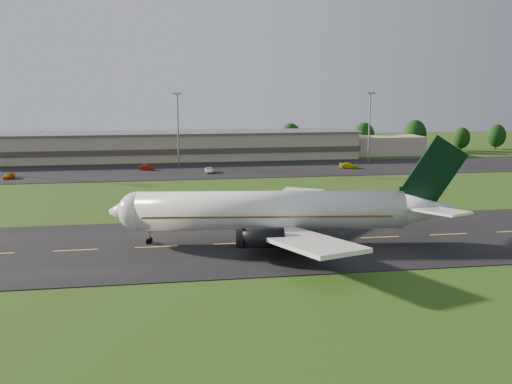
{
  "coord_description": "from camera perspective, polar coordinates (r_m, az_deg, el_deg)",
  "views": [
    {
      "loc": [
        1.9,
        -78.58,
        22.61
      ],
      "look_at": [
        15.46,
        8.0,
        6.0
      ],
      "focal_mm": 40.0,
      "sensor_mm": 36.0,
      "label": 1
    }
  ],
  "objects": [
    {
      "name": "ground",
      "position": [
        81.79,
        -9.93,
        -5.48
      ],
      "size": [
        360.0,
        360.0,
        0.0
      ],
      "primitive_type": "plane",
      "color": "#2C4D13",
      "rests_on": "ground"
    },
    {
      "name": "airliner",
      "position": [
        81.94,
        2.06,
        -1.93
      ],
      "size": [
        51.19,
        41.86,
        15.57
      ],
      "rotation": [
        0.0,
        0.0,
        -0.12
      ],
      "color": "white",
      "rests_on": "ground"
    },
    {
      "name": "service_vehicle_d",
      "position": [
        157.15,
        9.28,
        2.63
      ],
      "size": [
        5.49,
        3.31,
        1.49
      ],
      "primitive_type": "imported",
      "rotation": [
        0.0,
        0.0,
        1.32
      ],
      "color": "yellow",
      "rests_on": "apron"
    },
    {
      "name": "service_vehicle_a",
      "position": [
        150.66,
        -23.49,
        1.52
      ],
      "size": [
        2.18,
        4.38,
        1.43
      ],
      "primitive_type": "imported",
      "rotation": [
        0.0,
        0.0,
        -0.12
      ],
      "color": "orange",
      "rests_on": "apron"
    },
    {
      "name": "light_mast_centre",
      "position": [
        158.92,
        -7.83,
        7.07
      ],
      "size": [
        2.4,
        1.2,
        20.35
      ],
      "color": "gray",
      "rests_on": "ground"
    },
    {
      "name": "apron",
      "position": [
        152.28,
        -9.52,
        2.06
      ],
      "size": [
        260.0,
        30.0,
        0.1
      ],
      "primitive_type": "cube",
      "color": "black",
      "rests_on": "ground"
    },
    {
      "name": "light_mast_east",
      "position": [
        169.18,
        11.29,
        7.18
      ],
      "size": [
        2.4,
        1.2,
        20.35
      ],
      "color": "gray",
      "rests_on": "ground"
    },
    {
      "name": "taxiway",
      "position": [
        81.78,
        -9.93,
        -5.45
      ],
      "size": [
        220.0,
        30.0,
        0.1
      ],
      "primitive_type": "cube",
      "color": "black",
      "rests_on": "ground"
    },
    {
      "name": "service_vehicle_b",
      "position": [
        154.64,
        -10.87,
        2.42
      ],
      "size": [
        4.32,
        2.71,
        1.34
      ],
      "primitive_type": "imported",
      "rotation": [
        0.0,
        0.0,
        1.23
      ],
      "color": "maroon",
      "rests_on": "apron"
    },
    {
      "name": "service_vehicle_c",
      "position": [
        147.96,
        -4.68,
        2.2
      ],
      "size": [
        2.21,
        4.77,
        1.32
      ],
      "primitive_type": "imported",
      "rotation": [
        0.0,
        0.0,
        -0.0
      ],
      "color": "silver",
      "rests_on": "apron"
    },
    {
      "name": "tree_line",
      "position": [
        187.3,
        -1.13,
        5.42
      ],
      "size": [
        196.82,
        8.41,
        10.65
      ],
      "color": "black",
      "rests_on": "ground"
    },
    {
      "name": "terminal",
      "position": [
        175.81,
        -7.41,
        4.56
      ],
      "size": [
        145.0,
        16.0,
        8.4
      ],
      "color": "tan",
      "rests_on": "ground"
    }
  ]
}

